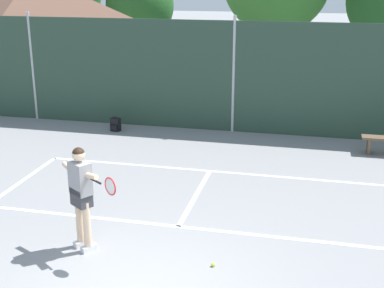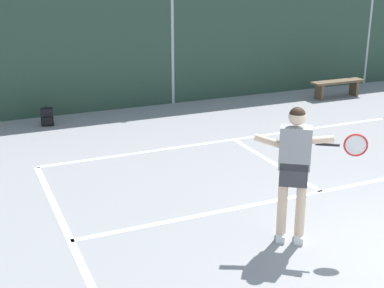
% 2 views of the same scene
% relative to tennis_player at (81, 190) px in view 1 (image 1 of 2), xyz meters
% --- Properties ---
extents(court_markings, '(8.30, 11.10, 0.01)m').
position_rel_tennis_player_xyz_m(court_markings, '(1.37, -0.66, -1.11)').
color(court_markings, white).
rests_on(court_markings, ground).
extents(chainlink_fence, '(26.09, 0.09, 3.44)m').
position_rel_tennis_player_xyz_m(chainlink_fence, '(1.37, 7.69, 0.54)').
color(chainlink_fence, '#284233').
rests_on(chainlink_fence, ground).
extents(clubhouse_building, '(6.63, 4.35, 4.55)m').
position_rel_tennis_player_xyz_m(clubhouse_building, '(-6.68, 10.95, 1.25)').
color(clubhouse_building, beige).
rests_on(clubhouse_building, ground).
extents(tennis_player, '(1.27, 0.78, 1.85)m').
position_rel_tennis_player_xyz_m(tennis_player, '(0.00, 0.00, 0.00)').
color(tennis_player, silver).
rests_on(tennis_player, ground).
extents(tennis_ball, '(0.07, 0.07, 0.07)m').
position_rel_tennis_player_xyz_m(tennis_ball, '(2.29, -0.08, -1.08)').
color(tennis_ball, '#CCE033').
rests_on(tennis_ball, ground).
extents(backpack_black, '(0.31, 0.28, 0.46)m').
position_rel_tennis_player_xyz_m(backpack_black, '(-2.08, 6.90, -0.92)').
color(backpack_black, black).
rests_on(backpack_black, ground).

